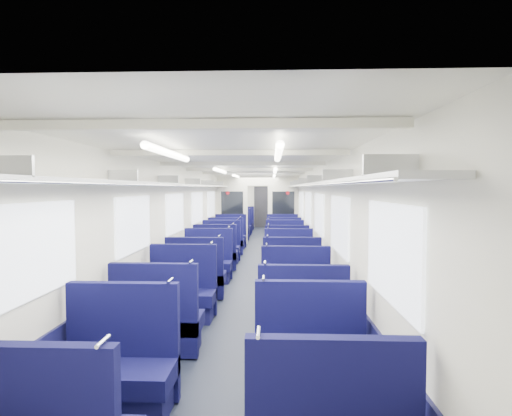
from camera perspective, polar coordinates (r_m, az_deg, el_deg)
The scene contains 39 objects.
floor at distance 10.70m, azimuth -0.36°, elevation -7.44°, with size 2.80×18.00×0.01m, color black.
ceiling at distance 10.54m, azimuth -0.37°, elevation 5.24°, with size 2.80×18.00×0.01m, color white.
wall_left at distance 10.71m, azimuth -7.87°, elevation -1.12°, with size 0.02×18.00×2.35m, color silver.
dado_left at distance 10.79m, azimuth -7.76°, elevation -5.49°, with size 0.03×17.90×0.70m, color #111139.
wall_right at distance 10.58m, azimuth 7.23°, elevation -1.16°, with size 0.02×18.00×2.35m, color silver.
dado_right at distance 10.67m, azimuth 7.12°, elevation -5.58°, with size 0.03×17.90×0.70m, color #111139.
wall_far at distance 19.53m, azimuth 0.85°, elevation 0.69°, with size 2.80×0.02×2.35m, color silver.
luggage_rack_left at distance 10.65m, azimuth -6.91°, elevation 3.17°, with size 0.36×17.40×0.18m.
luggage_rack_right at distance 10.54m, azimuth 6.25°, elevation 3.17°, with size 0.36×17.40×0.18m.
windows at distance 10.08m, azimuth -0.48°, elevation 0.06°, with size 2.78×15.60×0.75m.
ceiling_fittings at distance 10.27m, azimuth -0.43°, elevation 4.96°, with size 2.70×16.06×0.11m.
end_door at distance 19.48m, azimuth 0.84°, elevation 0.17°, with size 0.75×0.06×2.00m, color black.
bulkhead at distance 13.70m, azimuth 0.24°, elevation 0.01°, with size 2.80×0.10×2.35m.
seat_2 at distance 3.88m, azimuth -19.07°, elevation -21.17°, with size 0.99×0.55×1.11m.
seat_3 at distance 3.78m, azimuth 7.88°, elevation -21.68°, with size 0.99×0.55×1.11m.
seat_4 at distance 4.92m, azimuth -13.87°, elevation -15.83°, with size 0.99×0.55×1.11m.
seat_5 at distance 4.73m, azimuth 6.62°, elevation -16.56°, with size 0.99×0.55×1.11m.
seat_6 at distance 6.06m, azimuth -10.57°, elevation -12.20°, with size 0.99×0.55×1.11m.
seat_7 at distance 5.81m, azimuth 5.75°, elevation -12.84°, with size 0.99×0.55×1.11m.
seat_8 at distance 7.12m, azimuth -8.55°, elevation -9.92°, with size 0.99×0.55×1.11m.
seat_9 at distance 7.08m, azimuth 5.09°, elevation -9.96°, with size 0.99×0.55×1.11m.
seat_10 at distance 8.33m, azimuth -6.92°, elevation -8.03°, with size 0.99×0.55×1.11m.
seat_11 at distance 8.22m, azimuth 4.69°, elevation -8.17°, with size 0.99×0.55×1.11m.
seat_12 at distance 9.45m, azimuth -5.79°, elevation -6.72°, with size 0.99×0.55×1.11m.
seat_13 at distance 9.23m, azimuth 4.42°, elevation -6.95°, with size 0.99×0.55×1.11m.
seat_14 at distance 10.40m, azimuth -5.04°, elevation -5.84°, with size 0.99×0.55×1.11m.
seat_15 at distance 10.46m, azimuth 4.16°, elevation -5.79°, with size 0.99×0.55×1.11m.
seat_16 at distance 11.58m, azimuth -4.28°, elevation -4.95°, with size 0.99×0.55×1.11m.
seat_17 at distance 11.62m, azimuth 3.97°, elevation -4.92°, with size 0.99×0.55×1.11m.
seat_18 at distance 12.74m, azimuth -3.68°, elevation -4.23°, with size 0.99×0.55×1.11m.
seat_19 at distance 12.78m, azimuth 3.81°, elevation -4.21°, with size 0.99×0.55×1.11m.
seat_20 at distance 14.75m, azimuth -2.86°, elevation -3.27°, with size 0.99×0.55×1.11m.
seat_21 at distance 14.72m, azimuth 3.61°, elevation -3.28°, with size 0.99×0.55×1.11m.
seat_22 at distance 15.95m, azimuth -2.47°, elevation -2.80°, with size 0.99×0.55×1.11m.
seat_23 at distance 15.82m, azimuth 3.51°, elevation -2.85°, with size 0.99×0.55×1.11m.
seat_24 at distance 16.95m, azimuth -2.19°, elevation -2.47°, with size 0.99×0.55×1.11m.
seat_25 at distance 17.08m, azimuth 3.42°, elevation -2.43°, with size 0.99×0.55×1.11m.
seat_26 at distance 18.14m, azimuth -1.90°, elevation -2.12°, with size 0.99×0.55×1.11m.
seat_27 at distance 18.06m, azimuth 3.36°, elevation -2.14°, with size 0.99×0.55×1.11m.
Camera 1 is at (0.48, -10.52, 1.91)m, focal length 28.00 mm.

